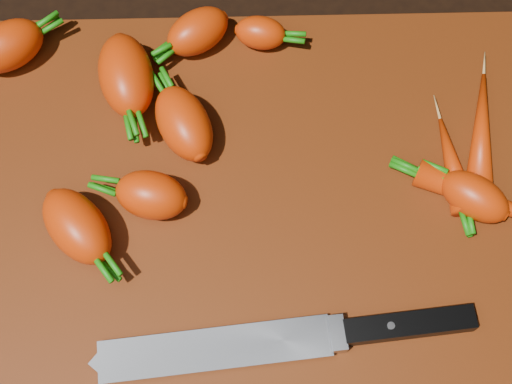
{
  "coord_description": "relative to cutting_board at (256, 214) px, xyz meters",
  "views": [
    {
      "loc": [
        -0.01,
        -0.22,
        0.57
      ],
      "look_at": [
        0.0,
        0.01,
        0.03
      ],
      "focal_mm": 50.0,
      "sensor_mm": 36.0,
      "label": 1
    }
  ],
  "objects": [
    {
      "name": "carrot_0",
      "position": [
        -0.22,
        0.16,
        0.03
      ],
      "size": [
        0.08,
        0.07,
        0.04
      ],
      "primitive_type": "ellipsoid",
      "rotation": [
        0.0,
        0.0,
        0.6
      ],
      "color": "#C22C00",
      "rests_on": "cutting_board"
    },
    {
      "name": "cutting_board",
      "position": [
        0.0,
        0.0,
        0.0
      ],
      "size": [
        0.5,
        0.4,
        0.01
      ],
      "primitive_type": "cube",
      "color": "#62260A",
      "rests_on": "ground"
    },
    {
      "name": "carrot_10",
      "position": [
        -0.14,
        -0.02,
        0.03
      ],
      "size": [
        0.08,
        0.09,
        0.04
      ],
      "primitive_type": "ellipsoid",
      "rotation": [
        0.0,
        0.0,
        5.37
      ],
      "color": "#C22C00",
      "rests_on": "cutting_board"
    },
    {
      "name": "carrot_5",
      "position": [
        0.01,
        0.17,
        0.02
      ],
      "size": [
        0.05,
        0.04,
        0.03
      ],
      "primitive_type": "ellipsoid",
      "rotation": [
        0.0,
        0.0,
        -0.2
      ],
      "color": "#C22C00",
      "rests_on": "cutting_board"
    },
    {
      "name": "knife",
      "position": [
        -0.02,
        -0.11,
        0.01
      ],
      "size": [
        0.3,
        0.05,
        0.02
      ],
      "rotation": [
        0.0,
        0.0,
        0.1
      ],
      "color": "gray",
      "rests_on": "cutting_board"
    },
    {
      "name": "carrot_3",
      "position": [
        -0.06,
        0.07,
        0.03
      ],
      "size": [
        0.07,
        0.09,
        0.04
      ],
      "primitive_type": "ellipsoid",
      "rotation": [
        0.0,
        0.0,
        1.99
      ],
      "color": "#C22C00",
      "rests_on": "cutting_board"
    },
    {
      "name": "carrot_9",
      "position": [
        0.17,
        0.03,
        0.02
      ],
      "size": [
        0.03,
        0.09,
        0.02
      ],
      "primitive_type": "ellipsoid",
      "rotation": [
        0.0,
        0.0,
        1.68
      ],
      "color": "#C22C00",
      "rests_on": "cutting_board"
    },
    {
      "name": "carrot_1",
      "position": [
        -0.09,
        0.01,
        0.03
      ],
      "size": [
        0.07,
        0.05,
        0.04
      ],
      "primitive_type": "ellipsoid",
      "rotation": [
        0.0,
        0.0,
        2.89
      ],
      "color": "#C22C00",
      "rests_on": "cutting_board"
    },
    {
      "name": "carrot_4",
      "position": [
        -0.05,
        0.17,
        0.03
      ],
      "size": [
        0.07,
        0.07,
        0.04
      ],
      "primitive_type": "ellipsoid",
      "rotation": [
        0.0,
        0.0,
        3.75
      ],
      "color": "#C22C00",
      "rests_on": "cutting_board"
    },
    {
      "name": "carrot_8",
      "position": [
        0.2,
        -0.0,
        0.02
      ],
      "size": [
        0.14,
        0.08,
        0.02
      ],
      "primitive_type": "ellipsoid",
      "rotation": [
        0.0,
        0.0,
        -0.45
      ],
      "color": "#C22C00",
      "rests_on": "cutting_board"
    },
    {
      "name": "ground",
      "position": [
        0.0,
        0.0,
        -0.01
      ],
      "size": [
        2.0,
        2.0,
        0.01
      ],
      "primitive_type": "cube",
      "color": "black"
    },
    {
      "name": "carrot_7",
      "position": [
        0.2,
        0.07,
        0.02
      ],
      "size": [
        0.04,
        0.12,
        0.02
      ],
      "primitive_type": "ellipsoid",
      "rotation": [
        0.0,
        0.0,
        1.39
      ],
      "color": "#C22C00",
      "rests_on": "cutting_board"
    },
    {
      "name": "carrot_6",
      "position": [
        0.18,
        0.0,
        0.02
      ],
      "size": [
        0.07,
        0.06,
        0.04
      ],
      "primitive_type": "ellipsoid",
      "rotation": [
        0.0,
        0.0,
        2.51
      ],
      "color": "#C22C00",
      "rests_on": "cutting_board"
    },
    {
      "name": "carrot_2",
      "position": [
        -0.11,
        0.12,
        0.03
      ],
      "size": [
        0.06,
        0.09,
        0.05
      ],
      "primitive_type": "ellipsoid",
      "rotation": [
        0.0,
        0.0,
        -1.37
      ],
      "color": "#C22C00",
      "rests_on": "cutting_board"
    }
  ]
}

